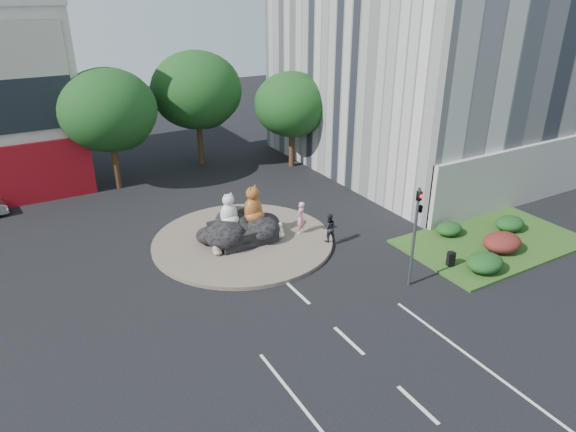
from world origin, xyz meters
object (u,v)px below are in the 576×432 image
Objects in this scene: cat_tabby at (253,203)px; kitten_calico at (217,247)px; pedestrian_pink at (301,218)px; pedestrian_dark at (329,228)px; kitten_white at (280,230)px; cat_white at (229,209)px; litter_bin at (451,259)px.

kitten_calico is (-2.66, -1.06, -1.50)m from cat_tabby.
pedestrian_dark is at bearing 81.83° from pedestrian_pink.
pedestrian_dark is at bearing -49.30° from kitten_white.
kitten_calico reaches higher than kitten_white.
cat_white reaches higher than pedestrian_pink.
cat_tabby reaches higher than kitten_calico.
cat_tabby is 3.23m from kitten_calico.
kitten_calico is 0.49× the size of pedestrian_pink.
kitten_white is at bearing 23.76° from kitten_calico.
cat_tabby is at bearing -26.44° from pedestrian_dark.
cat_white is 3.10m from kitten_white.
cat_tabby reaches higher than cat_white.
litter_bin is (9.92, -6.80, -0.20)m from kitten_calico.
cat_white reaches higher than kitten_white.
cat_white is 2.74× the size of litter_bin.
cat_white is 11.92m from litter_bin.
pedestrian_pink is 1.16× the size of pedestrian_dark.
pedestrian_pink is 2.75× the size of litter_bin.
pedestrian_pink is (1.29, -0.12, 0.49)m from kitten_white.
pedestrian_dark is (0.80, -1.66, -0.13)m from pedestrian_pink.
kitten_white is (1.18, -0.91, -1.51)m from cat_tabby.
litter_bin is at bearing 140.66° from pedestrian_dark.
cat_tabby reaches higher than pedestrian_pink.
cat_tabby is at bearing 43.15° from kitten_calico.
cat_tabby is 2.86m from pedestrian_pink.
kitten_white is (2.52, -1.14, -1.39)m from cat_white.
cat_white is at bearing -52.23° from pedestrian_pink.
cat_tabby is 4.38m from pedestrian_dark.
kitten_white is at bearing -32.06° from cat_white.
pedestrian_dark is (5.93, -1.63, 0.35)m from kitten_calico.
cat_white is at bearing 147.41° from cat_tabby.
cat_tabby is 1.12× the size of pedestrian_pink.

